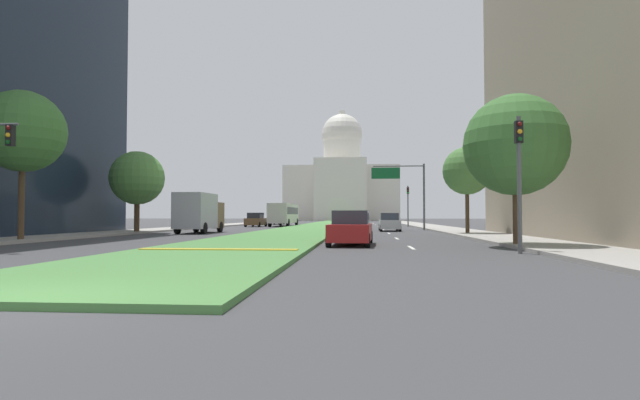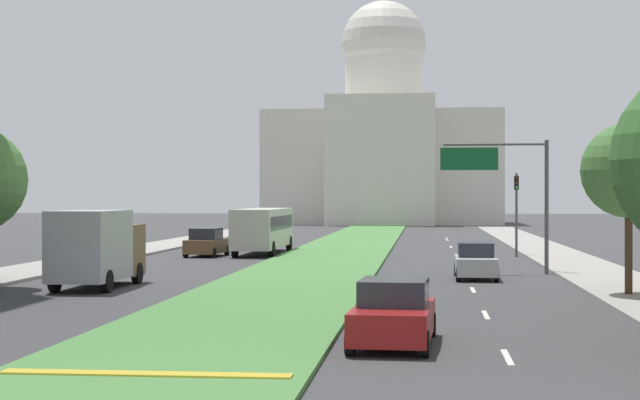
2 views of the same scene
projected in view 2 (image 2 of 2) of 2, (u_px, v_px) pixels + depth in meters
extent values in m
plane|color=#3D3D3F|center=(348.00, 247.00, 76.50)|extent=(294.13, 294.13, 0.00)
cube|color=#4C8442|center=(341.00, 251.00, 69.85)|extent=(6.71, 120.32, 0.14)
cube|color=gold|center=(145.00, 374.00, 21.05)|extent=(6.04, 0.50, 0.04)
cube|color=silver|center=(507.00, 357.00, 24.26)|extent=(0.16, 2.40, 0.01)
cube|color=silver|center=(486.00, 315.00, 32.87)|extent=(0.16, 2.40, 0.01)
cube|color=silver|center=(473.00, 290.00, 41.60)|extent=(0.16, 2.40, 0.01)
cube|color=silver|center=(464.00, 273.00, 50.87)|extent=(0.16, 2.40, 0.01)
cube|color=silver|center=(456.00, 257.00, 64.19)|extent=(0.16, 2.40, 0.01)
cube|color=silver|center=(451.00, 247.00, 76.82)|extent=(0.16, 2.40, 0.01)
cube|color=silver|center=(447.00, 240.00, 88.82)|extent=(0.16, 2.40, 0.01)
cube|color=silver|center=(446.00, 238.00, 92.71)|extent=(0.16, 2.40, 0.01)
cube|color=#9E9991|center=(111.00, 255.00, 64.59)|extent=(4.00, 120.32, 0.15)
cube|color=#9E9991|center=(562.00, 258.00, 61.80)|extent=(4.00, 120.32, 0.15)
cube|color=silver|center=(384.00, 169.00, 142.97)|extent=(31.67, 19.43, 15.14)
cube|color=silver|center=(380.00, 160.00, 131.31)|extent=(13.93, 4.00, 16.66)
cylinder|color=silver|center=(384.00, 86.00, 142.93)|extent=(10.65, 10.65, 7.77)
sphere|color=silver|center=(384.00, 43.00, 142.90)|extent=(11.65, 11.65, 11.65)
cylinder|color=silver|center=(384.00, 5.00, 142.88)|extent=(1.80, 1.80, 3.00)
cylinder|color=#515456|center=(516.00, 215.00, 64.26)|extent=(0.16, 0.16, 5.20)
cube|color=black|center=(516.00, 183.00, 64.26)|extent=(0.28, 0.24, 0.84)
sphere|color=#510F0F|center=(517.00, 178.00, 64.12)|extent=(0.18, 0.18, 0.18)
sphere|color=#4C380F|center=(517.00, 183.00, 64.12)|extent=(0.18, 0.18, 0.18)
sphere|color=#1ED838|center=(517.00, 187.00, 64.12)|extent=(0.18, 0.18, 0.18)
cylinder|color=#515456|center=(547.00, 207.00, 50.04)|extent=(0.20, 0.20, 6.50)
cylinder|color=#515456|center=(495.00, 144.00, 50.28)|extent=(4.97, 0.12, 0.12)
cube|color=#146033|center=(469.00, 159.00, 50.36)|extent=(2.80, 0.08, 1.10)
cylinder|color=#4C3823|center=(629.00, 247.00, 38.33)|extent=(0.28, 0.28, 3.76)
sphere|color=#4C7F3D|center=(629.00, 170.00, 38.32)|extent=(3.55, 3.55, 3.55)
cube|color=maroon|center=(393.00, 321.00, 26.13)|extent=(2.14, 4.64, 0.80)
cube|color=#282D38|center=(394.00, 292.00, 26.30)|extent=(1.79, 2.27, 0.65)
cylinder|color=black|center=(424.00, 344.00, 24.19)|extent=(0.25, 0.65, 0.64)
cylinder|color=black|center=(350.00, 342.00, 24.46)|extent=(0.25, 0.65, 0.64)
cylinder|color=black|center=(431.00, 325.00, 27.80)|extent=(0.25, 0.65, 0.64)
cylinder|color=black|center=(367.00, 323.00, 28.06)|extent=(0.25, 0.65, 0.64)
cube|color=#BCBCC1|center=(476.00, 265.00, 47.20)|extent=(1.84, 4.52, 0.79)
cube|color=#282D38|center=(475.00, 249.00, 47.37)|extent=(1.60, 2.17, 0.64)
cylinder|color=black|center=(496.00, 275.00, 45.32)|extent=(0.22, 0.64, 0.64)
cylinder|color=black|center=(458.00, 275.00, 45.50)|extent=(0.22, 0.64, 0.64)
cylinder|color=black|center=(492.00, 269.00, 48.90)|extent=(0.22, 0.64, 0.64)
cylinder|color=black|center=(456.00, 269.00, 49.08)|extent=(0.22, 0.64, 0.64)
cube|color=brown|center=(207.00, 246.00, 64.76)|extent=(2.16, 4.30, 0.86)
cube|color=#282D38|center=(206.00, 234.00, 64.59)|extent=(1.79, 2.11, 0.70)
cylinder|color=black|center=(201.00, 250.00, 66.52)|extent=(0.26, 0.65, 0.64)
cylinder|color=black|center=(227.00, 250.00, 66.23)|extent=(0.26, 0.65, 0.64)
cylinder|color=black|center=(186.00, 253.00, 63.28)|extent=(0.26, 0.65, 0.64)
cylinder|color=black|center=(213.00, 253.00, 62.99)|extent=(0.26, 0.65, 0.64)
cube|color=brown|center=(249.00, 237.00, 80.24)|extent=(1.98, 4.73, 0.80)
cube|color=#282D38|center=(248.00, 227.00, 80.05)|extent=(1.66, 2.30, 0.66)
cylinder|color=black|center=(244.00, 239.00, 82.21)|extent=(0.25, 0.65, 0.64)
cylinder|color=black|center=(264.00, 240.00, 81.98)|extent=(0.25, 0.65, 0.64)
cylinder|color=black|center=(233.00, 242.00, 78.49)|extent=(0.25, 0.65, 0.64)
cylinder|color=black|center=(254.00, 242.00, 78.26)|extent=(0.25, 0.65, 0.64)
cube|color=brown|center=(114.00, 250.00, 44.76)|extent=(2.30, 2.00, 2.20)
cube|color=#B2B2B7|center=(90.00, 245.00, 41.57)|extent=(2.30, 4.40, 2.80)
cylinder|color=black|center=(90.00, 273.00, 44.87)|extent=(0.30, 0.90, 0.90)
cylinder|color=black|center=(137.00, 273.00, 44.65)|extent=(0.30, 0.90, 0.90)
cylinder|color=black|center=(55.00, 281.00, 40.59)|extent=(0.30, 0.90, 0.90)
cylinder|color=black|center=(107.00, 281.00, 40.38)|extent=(0.30, 0.90, 0.90)
cube|color=beige|center=(263.00, 228.00, 67.70)|extent=(2.50, 11.00, 2.50)
cube|color=#232833|center=(263.00, 222.00, 67.70)|extent=(2.52, 10.12, 0.90)
cylinder|color=black|center=(256.00, 243.00, 72.10)|extent=(0.32, 1.00, 1.00)
cylinder|color=black|center=(289.00, 243.00, 71.87)|extent=(0.32, 1.00, 1.00)
cylinder|color=black|center=(235.00, 249.00, 63.94)|extent=(0.32, 1.00, 1.00)
cylinder|color=black|center=(272.00, 249.00, 63.71)|extent=(0.32, 1.00, 1.00)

